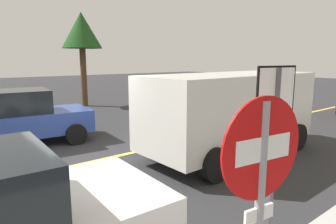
# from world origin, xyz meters

# --- Properties ---
(ground_plane) EXTENTS (80.00, 80.00, 0.00)m
(ground_plane) POSITION_xyz_m (0.00, 0.00, 0.00)
(ground_plane) COLOR #2D2D30
(lane_marking_centre) EXTENTS (28.00, 0.16, 0.01)m
(lane_marking_centre) POSITION_xyz_m (3.00, 0.00, 0.01)
(lane_marking_centre) COLOR #E0D14C
(stop_sign) EXTENTS (0.76, 0.13, 2.34)m
(stop_sign) POSITION_xyz_m (-1.07, -5.68, 1.60)
(stop_sign) COLOR gray
(stop_sign) RESTS_ON ground_plane
(speed_limit_sign) EXTENTS (0.54, 0.10, 2.52)m
(speed_limit_sign) POSITION_xyz_m (-0.17, -5.21, 1.76)
(speed_limit_sign) COLOR #4C4C51
(speed_limit_sign) RESTS_ON ground_plane
(white_van) EXTENTS (5.25, 2.37, 2.20)m
(white_van) POSITION_xyz_m (3.41, -1.72, 1.27)
(white_van) COLOR silver
(white_van) RESTS_ON ground_plane
(car_black_far_lane) EXTENTS (4.47, 2.18, 1.63)m
(car_black_far_lane) POSITION_xyz_m (8.96, 3.19, 0.82)
(car_black_far_lane) COLOR black
(car_black_far_lane) RESTS_ON ground_plane
(car_blue_mid_road) EXTENTS (3.99, 2.28, 1.68)m
(car_blue_mid_road) POSITION_xyz_m (-0.86, 2.81, 0.83)
(car_blue_mid_road) COLOR #2D479E
(car_blue_mid_road) RESTS_ON ground_plane
(tree_left_verge) EXTENTS (2.14, 2.14, 5.07)m
(tree_left_verge) POSITION_xyz_m (3.72, 8.92, 4.03)
(tree_left_verge) COLOR #513823
(tree_left_verge) RESTS_ON ground_plane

